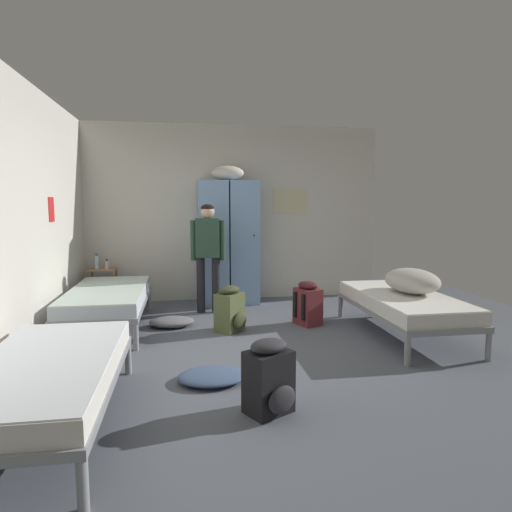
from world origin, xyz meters
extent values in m
plane|color=#565B66|center=(0.00, 0.00, 0.00)|extent=(8.00, 8.00, 0.00)
cube|color=beige|center=(0.00, 2.53, 1.36)|extent=(4.63, 0.06, 2.72)
cube|color=beige|center=(-2.28, 0.00, 1.36)|extent=(0.06, 5.00, 2.72)
cube|color=beige|center=(0.91, 2.50, 1.55)|extent=(0.55, 0.01, 0.40)
cube|color=red|center=(-2.25, 0.88, 1.45)|extent=(0.01, 0.20, 0.28)
cube|color=#7A9ECC|center=(-0.34, 2.22, 0.93)|extent=(0.44, 0.52, 1.85)
cylinder|color=black|center=(-0.22, 1.95, 1.05)|extent=(0.02, 0.03, 0.02)
cube|color=#7A9ECC|center=(0.12, 2.22, 0.93)|extent=(0.44, 0.52, 1.85)
cylinder|color=black|center=(0.24, 1.95, 1.05)|extent=(0.02, 0.03, 0.02)
ellipsoid|color=beige|center=(-0.11, 2.22, 1.96)|extent=(0.48, 0.36, 0.22)
cylinder|color=#99704C|center=(-2.13, 2.07, 0.28)|extent=(0.03, 0.03, 0.55)
cylinder|color=#99704C|center=(-1.78, 2.07, 0.28)|extent=(0.03, 0.03, 0.55)
cylinder|color=#99704C|center=(-2.13, 2.34, 0.28)|extent=(0.03, 0.03, 0.55)
cylinder|color=#99704C|center=(-1.78, 2.34, 0.28)|extent=(0.03, 0.03, 0.55)
cube|color=#99704C|center=(-1.95, 2.20, 0.19)|extent=(0.38, 0.30, 0.02)
cube|color=#99704C|center=(-1.95, 2.20, 0.56)|extent=(0.38, 0.30, 0.02)
cylinder|color=gray|center=(2.12, 1.10, 0.14)|extent=(0.06, 0.06, 0.28)
cylinder|color=gray|center=(1.28, 1.10, 0.14)|extent=(0.06, 0.06, 0.28)
cylinder|color=gray|center=(2.12, -0.74, 0.14)|extent=(0.06, 0.06, 0.28)
cylinder|color=gray|center=(1.28, -0.74, 0.14)|extent=(0.06, 0.06, 0.28)
cube|color=gray|center=(1.70, 0.18, 0.31)|extent=(0.90, 1.90, 0.06)
cube|color=silver|center=(1.70, 0.18, 0.41)|extent=(0.87, 1.84, 0.14)
cube|color=white|center=(1.70, 0.18, 0.49)|extent=(0.86, 1.82, 0.01)
cylinder|color=gray|center=(-2.12, 0.13, 0.14)|extent=(0.06, 0.06, 0.28)
cylinder|color=gray|center=(-1.28, 0.13, 0.14)|extent=(0.06, 0.06, 0.28)
cylinder|color=gray|center=(-2.12, 1.97, 0.14)|extent=(0.06, 0.06, 0.28)
cylinder|color=gray|center=(-1.28, 1.97, 0.14)|extent=(0.06, 0.06, 0.28)
cube|color=gray|center=(-1.70, 1.05, 0.31)|extent=(0.90, 1.90, 0.06)
cube|color=silver|center=(-1.70, 1.05, 0.41)|extent=(0.87, 1.84, 0.14)
cube|color=silver|center=(-1.70, 1.05, 0.49)|extent=(0.86, 1.82, 0.01)
cylinder|color=gray|center=(-1.28, -2.37, 0.14)|extent=(0.06, 0.06, 0.28)
cylinder|color=gray|center=(-2.12, -0.53, 0.14)|extent=(0.06, 0.06, 0.28)
cylinder|color=gray|center=(-1.28, -0.53, 0.14)|extent=(0.06, 0.06, 0.28)
cube|color=gray|center=(-1.70, -1.45, 0.31)|extent=(0.90, 1.90, 0.06)
cube|color=silver|center=(-1.70, -1.45, 0.41)|extent=(0.87, 1.84, 0.14)
cube|color=silver|center=(-1.70, -1.45, 0.49)|extent=(0.86, 1.82, 0.01)
ellipsoid|color=#B7B2A8|center=(1.82, 0.23, 0.63)|extent=(0.56, 0.79, 0.28)
cylinder|color=black|center=(-0.34, 1.63, 0.39)|extent=(0.11, 0.11, 0.78)
cylinder|color=black|center=(-0.55, 1.66, 0.39)|extent=(0.11, 0.11, 0.78)
cube|color=#284233|center=(-0.45, 1.64, 1.05)|extent=(0.35, 0.23, 0.53)
cylinder|color=#284233|center=(-0.25, 1.62, 1.01)|extent=(0.08, 0.08, 0.55)
cylinder|color=#284233|center=(-0.65, 1.67, 1.01)|extent=(0.08, 0.08, 0.55)
sphere|color=#DBAD89|center=(-0.45, 1.64, 1.41)|extent=(0.19, 0.19, 0.19)
ellipsoid|color=black|center=(-0.45, 1.64, 1.45)|extent=(0.18, 0.18, 0.10)
cylinder|color=#B2DBEA|center=(-2.03, 2.22, 0.67)|extent=(0.06, 0.06, 0.19)
cylinder|color=#2666B2|center=(-2.03, 2.22, 0.78)|extent=(0.03, 0.03, 0.03)
cylinder|color=beige|center=(-1.88, 2.16, 0.63)|extent=(0.05, 0.05, 0.12)
cylinder|color=black|center=(-1.88, 2.16, 0.70)|extent=(0.03, 0.03, 0.03)
cube|color=maroon|center=(0.75, 0.82, 0.23)|extent=(0.34, 0.39, 0.46)
ellipsoid|color=#42191E|center=(0.89, 0.87, 0.15)|extent=(0.16, 0.25, 0.20)
ellipsoid|color=#42191E|center=(0.75, 0.82, 0.50)|extent=(0.31, 0.35, 0.10)
cube|color=black|center=(0.65, 0.69, 0.25)|extent=(0.04, 0.06, 0.32)
cube|color=black|center=(0.59, 0.85, 0.25)|extent=(0.04, 0.06, 0.32)
cube|color=black|center=(-0.18, -1.46, 0.23)|extent=(0.40, 0.37, 0.46)
ellipsoid|color=#2D2D33|center=(-0.11, -1.59, 0.15)|extent=(0.25, 0.19, 0.20)
ellipsoid|color=#2D2D33|center=(-0.18, -1.46, 0.50)|extent=(0.36, 0.33, 0.10)
cube|color=black|center=(-0.32, -1.38, 0.25)|extent=(0.06, 0.05, 0.32)
cube|color=black|center=(-0.17, -1.29, 0.25)|extent=(0.06, 0.05, 0.32)
cube|color=#566038|center=(-0.25, 0.68, 0.23)|extent=(0.39, 0.40, 0.46)
ellipsoid|color=#383D23|center=(-0.14, 0.58, 0.15)|extent=(0.22, 0.23, 0.20)
ellipsoid|color=#383D23|center=(-0.25, 0.68, 0.50)|extent=(0.35, 0.36, 0.10)
cube|color=black|center=(-0.41, 0.70, 0.25)|extent=(0.05, 0.05, 0.32)
cube|color=black|center=(-0.29, 0.84, 0.25)|extent=(0.05, 0.05, 0.32)
ellipsoid|color=#42567A|center=(-0.55, -0.82, 0.05)|extent=(0.59, 0.47, 0.09)
ellipsoid|color=slate|center=(-0.94, 0.98, 0.06)|extent=(0.55, 0.39, 0.12)
camera|label=1|loc=(-0.76, -4.55, 1.53)|focal=31.60mm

